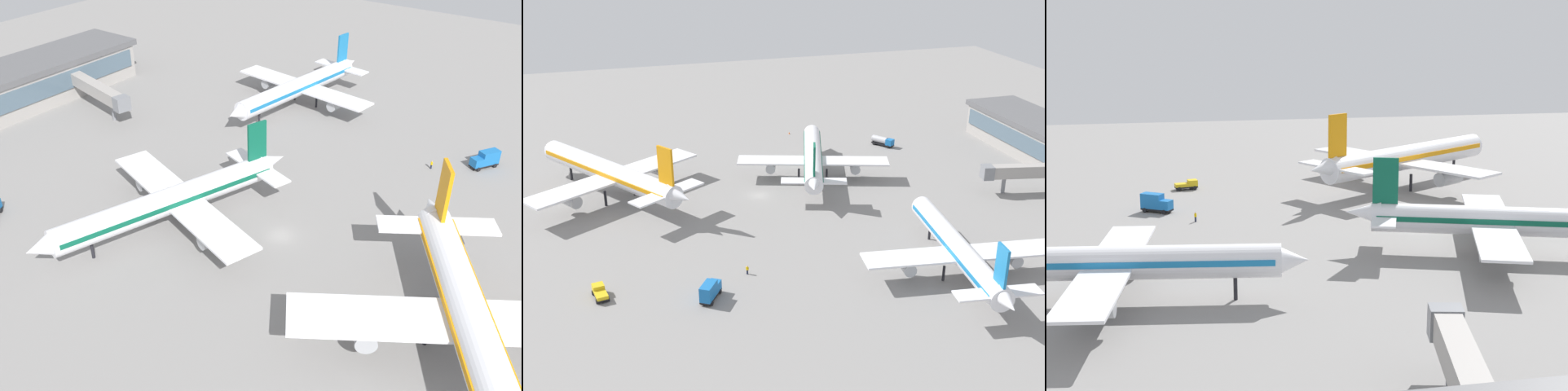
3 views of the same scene
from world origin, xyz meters
The scene contains 10 objects.
ground centered at (0.00, 0.00, 0.00)m, with size 288.00×288.00×0.00m, color gray.
airplane_at_gate centered at (-44.70, -24.65, 4.88)m, with size 44.03×35.58×13.41m.
airplane_taxiing centered at (7.67, -15.60, 5.01)m, with size 44.01×36.14×13.79m.
airplane_distant centered at (8.94, 32.04, 5.93)m, with size 47.58×39.97×16.31m.
pushback_tractor centered at (-34.68, 37.22, 0.97)m, with size 4.66×2.82×1.90m.
catering_truck centered at (-40.85, 19.50, 1.70)m, with size 5.74×4.61×3.30m.
fuel_truck centered at (23.95, -41.69, 1.39)m, with size 6.31×5.03×2.50m.
ground_crew_worker centered at (-34.35, 11.44, 0.85)m, with size 0.54×0.54×1.67m.
jet_bridge centered at (-16.11, -59.81, 5.14)m, with size 7.76×23.47×6.74m.
safety_cone_near_gate centered at (41.49, -20.24, 0.30)m, with size 0.44×0.44×0.60m, color #EA590C.
Camera 2 is at (-139.54, 36.74, 61.30)m, focal length 47.26 mm.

